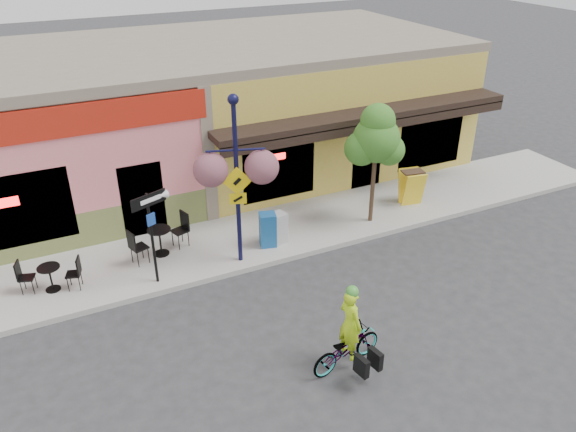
{
  "coord_description": "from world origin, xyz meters",
  "views": [
    {
      "loc": [
        -5.44,
        -10.95,
        8.24
      ],
      "look_at": [
        0.1,
        0.5,
        1.4
      ],
      "focal_mm": 35.0,
      "sensor_mm": 36.0,
      "label": 1
    }
  ],
  "objects_px": {
    "lamp_post": "(237,183)",
    "newspaper_box_grey": "(278,228)",
    "cyclist_rider": "(349,334)",
    "one_way_sign": "(152,239)",
    "newspaper_box_blue": "(268,230)",
    "bicycle": "(346,348)",
    "street_tree": "(374,164)",
    "building": "(198,110)"
  },
  "relations": [
    {
      "from": "bicycle",
      "to": "one_way_sign",
      "type": "xyz_separation_m",
      "value": [
        -2.8,
        4.46,
        0.93
      ]
    },
    {
      "from": "bicycle",
      "to": "lamp_post",
      "type": "height_order",
      "value": "lamp_post"
    },
    {
      "from": "newspaper_box_grey",
      "to": "one_way_sign",
      "type": "bearing_deg",
      "value": 174.59
    },
    {
      "from": "bicycle",
      "to": "cyclist_rider",
      "type": "bearing_deg",
      "value": -99.43
    },
    {
      "from": "building",
      "to": "lamp_post",
      "type": "relative_size",
      "value": 4.04
    },
    {
      "from": "cyclist_rider",
      "to": "newspaper_box_blue",
      "type": "bearing_deg",
      "value": -13.61
    },
    {
      "from": "cyclist_rider",
      "to": "building",
      "type": "bearing_deg",
      "value": -11.92
    },
    {
      "from": "bicycle",
      "to": "newspaper_box_blue",
      "type": "xyz_separation_m",
      "value": [
        0.41,
        4.85,
        0.19
      ]
    },
    {
      "from": "newspaper_box_blue",
      "to": "newspaper_box_grey",
      "type": "relative_size",
      "value": 1.08
    },
    {
      "from": "building",
      "to": "one_way_sign",
      "type": "relative_size",
      "value": 7.46
    },
    {
      "from": "bicycle",
      "to": "cyclist_rider",
      "type": "relative_size",
      "value": 1.06
    },
    {
      "from": "cyclist_rider",
      "to": "one_way_sign",
      "type": "xyz_separation_m",
      "value": [
        -2.85,
        4.46,
        0.57
      ]
    },
    {
      "from": "lamp_post",
      "to": "newspaper_box_blue",
      "type": "xyz_separation_m",
      "value": [
        0.96,
        0.36,
        -1.76
      ]
    },
    {
      "from": "bicycle",
      "to": "one_way_sign",
      "type": "distance_m",
      "value": 5.35
    },
    {
      "from": "bicycle",
      "to": "street_tree",
      "type": "relative_size",
      "value": 0.46
    },
    {
      "from": "street_tree",
      "to": "newspaper_box_blue",
      "type": "bearing_deg",
      "value": 179.69
    },
    {
      "from": "newspaper_box_blue",
      "to": "street_tree",
      "type": "bearing_deg",
      "value": 14.04
    },
    {
      "from": "lamp_post",
      "to": "street_tree",
      "type": "xyz_separation_m",
      "value": [
        4.31,
        0.34,
        -0.43
      ]
    },
    {
      "from": "building",
      "to": "lamp_post",
      "type": "xyz_separation_m",
      "value": [
        -1.09,
        -6.56,
        0.15
      ]
    },
    {
      "from": "newspaper_box_blue",
      "to": "street_tree",
      "type": "distance_m",
      "value": 3.61
    },
    {
      "from": "street_tree",
      "to": "building",
      "type": "bearing_deg",
      "value": 117.43
    },
    {
      "from": "building",
      "to": "one_way_sign",
      "type": "xyz_separation_m",
      "value": [
        -3.33,
        -6.58,
        -0.88
      ]
    },
    {
      "from": "one_way_sign",
      "to": "newspaper_box_grey",
      "type": "distance_m",
      "value": 3.63
    },
    {
      "from": "one_way_sign",
      "to": "newspaper_box_grey",
      "type": "xyz_separation_m",
      "value": [
        3.52,
        0.41,
        -0.77
      ]
    },
    {
      "from": "lamp_post",
      "to": "newspaper_box_blue",
      "type": "relative_size",
      "value": 4.61
    },
    {
      "from": "lamp_post",
      "to": "street_tree",
      "type": "height_order",
      "value": "lamp_post"
    },
    {
      "from": "newspaper_box_blue",
      "to": "bicycle",
      "type": "bearing_deg",
      "value": -80.42
    },
    {
      "from": "newspaper_box_grey",
      "to": "building",
      "type": "bearing_deg",
      "value": 79.74
    },
    {
      "from": "building",
      "to": "street_tree",
      "type": "bearing_deg",
      "value": -62.57
    },
    {
      "from": "bicycle",
      "to": "newspaper_box_grey",
      "type": "distance_m",
      "value": 4.93
    },
    {
      "from": "building",
      "to": "cyclist_rider",
      "type": "relative_size",
      "value": 11.37
    },
    {
      "from": "one_way_sign",
      "to": "street_tree",
      "type": "height_order",
      "value": "street_tree"
    },
    {
      "from": "lamp_post",
      "to": "newspaper_box_grey",
      "type": "height_order",
      "value": "lamp_post"
    },
    {
      "from": "building",
      "to": "one_way_sign",
      "type": "distance_m",
      "value": 7.43
    },
    {
      "from": "newspaper_box_grey",
      "to": "cyclist_rider",
      "type": "bearing_deg",
      "value": -110.0
    },
    {
      "from": "lamp_post",
      "to": "newspaper_box_blue",
      "type": "height_order",
      "value": "lamp_post"
    },
    {
      "from": "cyclist_rider",
      "to": "newspaper_box_grey",
      "type": "xyz_separation_m",
      "value": [
        0.68,
        4.87,
        -0.2
      ]
    },
    {
      "from": "bicycle",
      "to": "newspaper_box_grey",
      "type": "xyz_separation_m",
      "value": [
        0.73,
        4.87,
        0.16
      ]
    },
    {
      "from": "cyclist_rider",
      "to": "newspaper_box_grey",
      "type": "bearing_deg",
      "value": -17.34
    },
    {
      "from": "cyclist_rider",
      "to": "one_way_sign",
      "type": "distance_m",
      "value": 5.32
    },
    {
      "from": "newspaper_box_grey",
      "to": "street_tree",
      "type": "bearing_deg",
      "value": -12.89
    },
    {
      "from": "bicycle",
      "to": "newspaper_box_grey",
      "type": "relative_size",
      "value": 1.88
    }
  ]
}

